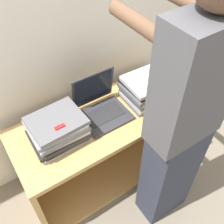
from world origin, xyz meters
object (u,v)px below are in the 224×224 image
laptop_stack_left (57,130)px  laptop_stack_right (147,89)px  person (181,127)px  laptop_open (101,107)px

laptop_stack_left → laptop_stack_right: size_ratio=1.01×
laptop_stack_left → laptop_stack_right: bearing=-0.4°
laptop_stack_left → person: person is taller
laptop_stack_left → person: size_ratio=0.19×
laptop_open → laptop_stack_left: laptop_open is taller
laptop_open → laptop_stack_right: bearing=-8.7°
laptop_open → person: person is taller
laptop_open → laptop_stack_right: (0.35, -0.05, 0.03)m
laptop_open → person: size_ratio=0.18×
laptop_stack_right → person: (-0.16, -0.47, 0.15)m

